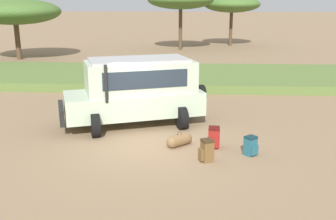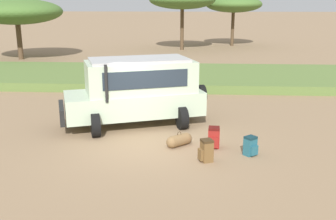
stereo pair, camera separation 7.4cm
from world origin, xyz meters
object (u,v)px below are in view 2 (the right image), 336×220
Objects in this scene: safari_vehicle at (137,90)px; acacia_tree_left_mid at (182,0)px; duffel_bag_low_black_case at (179,140)px; acacia_tree_far_left at (17,12)px; backpack_beside_front_wheel at (206,151)px; acacia_tree_centre_back at (234,4)px; backpack_near_rear_wheel at (250,146)px; backpack_cluster_center at (214,138)px.

acacia_tree_left_mid is (1.02, 23.08, 3.21)m from safari_vehicle.
duffel_bag_low_black_case is 22.68m from acacia_tree_far_left.
duffel_bag_low_black_case is 0.13× the size of acacia_tree_left_mid.
acacia_tree_centre_back is at bearing 83.19° from backpack_beside_front_wheel.
backpack_beside_front_wheel reaches higher than duffel_bag_low_black_case.
safari_vehicle is 27.60m from acacia_tree_centre_back.
safari_vehicle reaches higher than backpack_near_rear_wheel.
safari_vehicle is 6.84× the size of duffel_bag_low_black_case.
acacia_tree_centre_back is at bearing 36.68° from acacia_tree_left_mid.
backpack_near_rear_wheel is at bearing -36.91° from safari_vehicle.
backpack_beside_front_wheel is at bearing -86.98° from acacia_tree_left_mid.
acacia_tree_far_left is (-13.78, 19.47, 3.30)m from backpack_beside_front_wheel.
acacia_tree_far_left is at bearing 128.56° from backpack_near_rear_wheel.
backpack_cluster_center is 1.14× the size of backpack_near_rear_wheel.
backpack_beside_front_wheel is 0.81× the size of duffel_bag_low_black_case.
safari_vehicle is 3.62m from backpack_cluster_center.
acacia_tree_left_mid reaches higher than duffel_bag_low_black_case.
backpack_beside_front_wheel is 1.43m from duffel_bag_low_black_case.
safari_vehicle is at bearing 126.79° from duffel_bag_low_black_case.
duffel_bag_low_black_case is (-2.12, 0.65, -0.10)m from backpack_near_rear_wheel.
backpack_beside_front_wheel is 26.77m from acacia_tree_left_mid.
backpack_cluster_center is (2.68, -2.23, -0.97)m from safari_vehicle.
acacia_tree_centre_back is (6.02, 26.80, 2.77)m from safari_vehicle.
duffel_bag_low_black_case is at bearing -53.21° from safari_vehicle.
safari_vehicle is 8.43× the size of backpack_beside_front_wheel.
duffel_bag_low_black_case is 25.60m from acacia_tree_left_mid.
acacia_tree_far_left is at bearing 127.41° from backpack_cluster_center.
backpack_beside_front_wheel is 1.11× the size of backpack_near_rear_wheel.
backpack_near_rear_wheel is at bearing 21.92° from backpack_beside_front_wheel.
backpack_beside_front_wheel is 24.08m from acacia_tree_far_left.
acacia_tree_centre_back is (2.29, 29.60, 3.78)m from backpack_near_rear_wheel.
acacia_tree_centre_back is (4.41, 28.95, 3.88)m from duffel_bag_low_black_case.
backpack_cluster_center is 0.10× the size of acacia_tree_far_left.
acacia_tree_far_left is at bearing 125.30° from backpack_beside_front_wheel.
backpack_near_rear_wheel reaches higher than duffel_bag_low_black_case.
safari_vehicle is 23.32m from acacia_tree_left_mid.
backpack_beside_front_wheel is 30.57m from acacia_tree_centre_back.
acacia_tree_centre_back reaches higher than backpack_cluster_center.
acacia_tree_left_mid is (12.39, 6.94, 0.89)m from acacia_tree_far_left.
acacia_tree_left_mid is (-2.71, 25.88, 4.22)m from backpack_near_rear_wheel.
backpack_near_rear_wheel is (1.05, -0.57, -0.04)m from backpack_cluster_center.
backpack_near_rear_wheel is at bearing -17.03° from duffel_bag_low_black_case.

